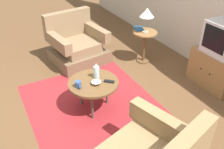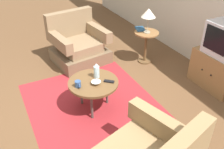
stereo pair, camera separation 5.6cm
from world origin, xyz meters
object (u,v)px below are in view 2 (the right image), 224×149
Objects in this scene: armchair at (78,46)px; vase at (97,71)px; table_lamp at (149,13)px; tv_remote_dark at (109,81)px; tv_stand at (217,70)px; bowl at (96,83)px; coffee_table at (93,84)px; book at (140,29)px; side_table at (146,41)px; mug at (78,84)px.

vase is (1.39, -0.23, 0.26)m from armchair.
tv_remote_dark is (0.91, -1.23, -0.50)m from table_lamp.
tv_remote_dark is at bearing -98.55° from tv_stand.
tv_remote_dark is (0.03, 0.18, -0.01)m from bowl.
armchair is at bearing 167.69° from coffee_table.
book is at bearing 147.62° from armchair.
side_table is 4.64× the size of bowl.
side_table reaches higher than bowl.
vase is 1.73× the size of bowl.
vase reaches higher than tv_remote_dark.
mug is (0.10, -0.32, -0.07)m from vase.
tv_remote_dark is 1.63m from book.
mug is 1.91m from book.
tv_stand is at bearing 81.31° from bowl.
book is at bearing 125.43° from coffee_table.
coffee_table is at bearing -37.31° from book.
side_table is 1.34m from tv_stand.
armchair is 4.62× the size of vase.
side_table reaches higher than tv_stand.
tv_stand is at bearing 124.01° from armchair.
side_table reaches higher than coffee_table.
vase is 1.59m from book.
book is (-1.07, 1.38, 0.14)m from bowl.
mug is (1.49, -0.55, 0.20)m from armchair.
bowl is at bearing -57.44° from side_table.
armchair is 1.35× the size of tv_stand.
coffee_table is 1.65m from side_table.
book is at bearing -167.43° from side_table.
mug is 0.98× the size of bowl.
mug is (0.85, -1.65, 0.07)m from side_table.
tv_stand reaches higher than bowl.
tv_remote_dark is at bearing 78.39° from mug.
coffee_table is 5.06× the size of tv_remote_dark.
side_table is 4.42× the size of tv_remote_dark.
vase reaches higher than tv_stand.
vase is 0.89× the size of book.
armchair is 2.50m from tv_stand.
mug is at bearing -99.13° from tv_stand.
side_table reaches higher than mug.
tv_stand reaches higher than tv_remote_dark.
tv_stand is at bearing 25.31° from side_table.
armchair is at bearing -137.79° from tv_stand.
bowl reaches higher than tv_remote_dark.
bowl is (0.90, -1.42, 0.05)m from side_table.
side_table is at bearing -100.93° from tv_remote_dark.
book is at bearing 122.02° from mug.
side_table is at bearing 29.83° from book.
armchair is at bearing -121.34° from table_lamp.
tv_stand is 3.04× the size of book.
book is (-1.10, 1.20, 0.15)m from tv_remote_dark.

